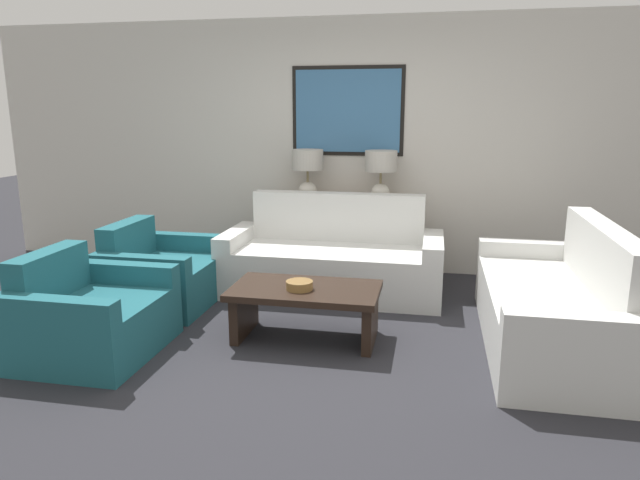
# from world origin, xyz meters

# --- Properties ---
(ground_plane) EXTENTS (20.00, 20.00, 0.00)m
(ground_plane) POSITION_xyz_m (0.00, 0.00, 0.00)
(ground_plane) COLOR #28282D
(back_wall) EXTENTS (8.09, 0.12, 2.65)m
(back_wall) POSITION_xyz_m (0.00, 2.32, 1.33)
(back_wall) COLOR beige
(back_wall) RESTS_ON ground_plane
(console_table) EXTENTS (1.28, 0.40, 0.76)m
(console_table) POSITION_xyz_m (0.00, 2.05, 0.38)
(console_table) COLOR brown
(console_table) RESTS_ON ground_plane
(table_lamp_left) EXTENTS (0.33, 0.33, 0.55)m
(table_lamp_left) POSITION_xyz_m (-0.38, 2.05, 1.12)
(table_lamp_left) COLOR silver
(table_lamp_left) RESTS_ON console_table
(table_lamp_right) EXTENTS (0.33, 0.33, 0.55)m
(table_lamp_right) POSITION_xyz_m (0.38, 2.05, 1.12)
(table_lamp_right) COLOR silver
(table_lamp_right) RESTS_ON console_table
(couch_by_back_wall) EXTENTS (2.05, 0.88, 0.92)m
(couch_by_back_wall) POSITION_xyz_m (0.00, 1.41, 0.30)
(couch_by_back_wall) COLOR silver
(couch_by_back_wall) RESTS_ON ground_plane
(couch_by_side) EXTENTS (0.88, 2.05, 0.92)m
(couch_by_side) POSITION_xyz_m (1.83, 0.47, 0.30)
(couch_by_side) COLOR silver
(couch_by_side) RESTS_ON ground_plane
(coffee_table) EXTENTS (1.12, 0.63, 0.41)m
(coffee_table) POSITION_xyz_m (0.00, 0.23, 0.30)
(coffee_table) COLOR black
(coffee_table) RESTS_ON ground_plane
(decorative_bowl) EXTENTS (0.20, 0.20, 0.06)m
(decorative_bowl) POSITION_xyz_m (-0.03, 0.17, 0.44)
(decorative_bowl) COLOR olive
(decorative_bowl) RESTS_ON coffee_table
(armchair_near_back_wall) EXTENTS (0.86, 1.00, 0.74)m
(armchair_near_back_wall) POSITION_xyz_m (-1.45, 0.77, 0.26)
(armchair_near_back_wall) COLOR #1E5B66
(armchair_near_back_wall) RESTS_ON ground_plane
(armchair_near_camera) EXTENTS (0.86, 1.00, 0.74)m
(armchair_near_camera) POSITION_xyz_m (-1.45, -0.31, 0.26)
(armchair_near_camera) COLOR #1E5B66
(armchair_near_camera) RESTS_ON ground_plane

